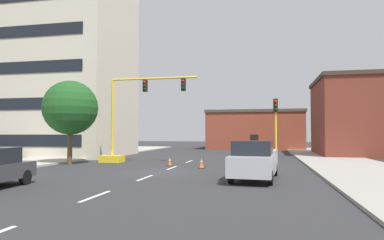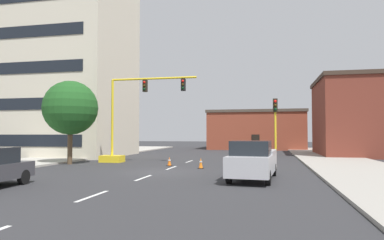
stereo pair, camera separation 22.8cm
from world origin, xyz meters
The scene contains 15 objects.
ground_plane centered at (0.00, 0.00, 0.00)m, with size 160.00×160.00×0.00m, color #2D2D30.
sidewalk_left centered at (-12.12, 8.00, 0.07)m, with size 6.00×56.00×0.14m, color #B2ADA3.
sidewalk_right centered at (12.12, 8.00, 0.07)m, with size 6.00×56.00×0.14m, color #9E998E.
lane_stripe_seg_1 centered at (0.00, -8.50, 0.00)m, with size 0.16×2.40×0.01m, color silver.
lane_stripe_seg_2 centered at (0.00, -3.00, 0.00)m, with size 0.16×2.40×0.01m, color silver.
lane_stripe_seg_3 centered at (0.00, 2.50, 0.00)m, with size 0.16×2.40×0.01m, color silver.
lane_stripe_seg_4 centered at (0.00, 8.00, 0.00)m, with size 0.16×2.40×0.01m, color silver.
building_tall_left centered at (-16.02, 12.85, 10.33)m, with size 15.86×10.82×20.64m.
building_brick_center centered at (4.78, 33.62, 2.88)m, with size 14.14×10.24×5.74m.
traffic_signal_gantry centered at (-5.05, 5.95, 2.18)m, with size 7.95×1.20×6.83m.
traffic_light_pole_right centered at (6.98, 4.62, 3.53)m, with size 0.32×0.47×4.80m.
tree_left_near centered at (-8.33, 3.51, 4.30)m, with size 4.14×4.14×6.39m.
pickup_truck_silver centered at (5.71, -2.50, 0.97)m, with size 2.46×5.55×1.99m.
traffic_cone_roadside_a centered at (-0.53, 3.80, 0.32)m, with size 0.36×0.36×0.65m.
traffic_cone_roadside_b centered at (2.06, 2.40, 0.36)m, with size 0.36×0.36×0.73m.
Camera 2 is at (6.45, -20.59, 2.36)m, focal length 32.67 mm.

